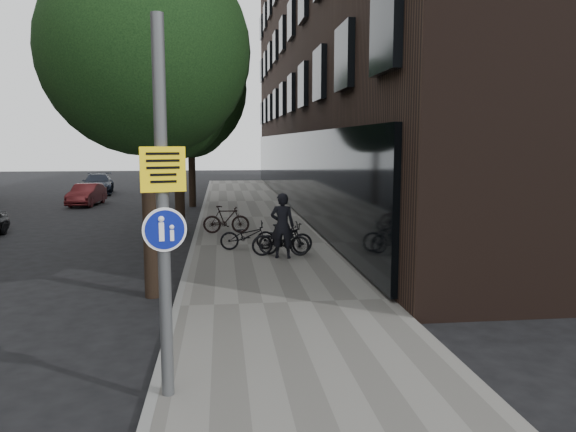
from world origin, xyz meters
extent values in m
plane|color=black|center=(0.00, 0.00, 0.00)|extent=(120.00, 120.00, 0.00)
cube|color=slate|center=(0.25, 10.00, 0.06)|extent=(4.50, 60.00, 0.12)
cube|color=slate|center=(-2.00, 10.00, 0.07)|extent=(0.15, 60.00, 0.13)
cube|color=black|center=(8.50, 22.00, 9.00)|extent=(12.00, 40.00, 18.00)
cylinder|color=black|center=(-2.60, 4.50, 1.60)|extent=(0.36, 0.36, 3.20)
sphere|color=black|center=(-2.60, 4.50, 5.30)|extent=(4.40, 4.40, 4.40)
sphere|color=black|center=(-2.20, 5.30, 4.30)|extent=(2.64, 2.64, 2.64)
cylinder|color=black|center=(-2.60, 13.00, 1.60)|extent=(0.36, 0.36, 3.20)
sphere|color=black|center=(-2.60, 13.00, 5.30)|extent=(5.00, 5.00, 5.00)
sphere|color=black|center=(-2.20, 13.80, 4.30)|extent=(3.00, 3.00, 3.00)
cylinder|color=black|center=(-2.60, 22.00, 1.60)|extent=(0.36, 0.36, 3.20)
sphere|color=black|center=(-2.60, 22.00, 5.30)|extent=(5.00, 5.00, 5.00)
sphere|color=black|center=(-2.20, 22.80, 4.30)|extent=(3.00, 3.00, 3.00)
cylinder|color=#595B5E|center=(-1.80, -0.71, 2.54)|extent=(0.16, 0.16, 4.83)
cube|color=yellow|center=(-1.80, -0.71, 3.07)|extent=(0.55, 0.18, 0.56)
cylinder|color=navy|center=(-1.80, -0.71, 2.32)|extent=(0.48, 0.15, 0.49)
cylinder|color=white|center=(-1.80, -0.71, 2.32)|extent=(0.54, 0.17, 0.56)
imported|color=black|center=(0.63, 7.75, 1.05)|extent=(0.77, 0.60, 1.86)
imported|color=black|center=(0.67, 8.20, 0.60)|extent=(1.88, 0.86, 0.95)
imported|color=black|center=(0.71, 8.13, 0.57)|extent=(1.57, 0.85, 0.91)
imported|color=black|center=(-0.30, 9.12, 0.56)|extent=(1.66, 0.58, 0.87)
imported|color=black|center=(-0.92, 12.32, 0.62)|extent=(1.69, 0.57, 1.00)
imported|color=#5A191C|center=(-8.30, 23.30, 0.58)|extent=(1.50, 3.60, 1.16)
imported|color=black|center=(-9.12, 30.08, 0.66)|extent=(2.46, 4.77, 1.32)
camera|label=1|loc=(-1.06, -7.84, 3.41)|focal=35.00mm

